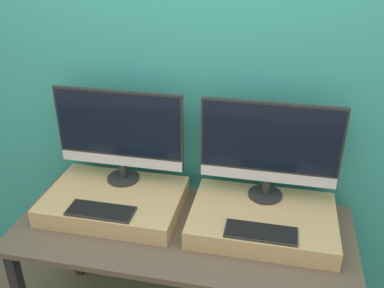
{
  "coord_description": "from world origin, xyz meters",
  "views": [
    {
      "loc": [
        0.4,
        -1.29,
        2.05
      ],
      "look_at": [
        0.0,
        0.58,
        1.07
      ],
      "focal_mm": 40.0,
      "sensor_mm": 36.0,
      "label": 1
    }
  ],
  "objects_px": {
    "monitor_left": "(119,132)",
    "keyboard_right": "(261,232)",
    "keyboard_left": "(101,211)",
    "monitor_right": "(270,146)"
  },
  "relations": [
    {
      "from": "keyboard_left",
      "to": "keyboard_right",
      "type": "height_order",
      "value": "same"
    },
    {
      "from": "keyboard_left",
      "to": "keyboard_right",
      "type": "distance_m",
      "value": 0.77
    },
    {
      "from": "monitor_right",
      "to": "keyboard_right",
      "type": "relative_size",
      "value": 2.07
    },
    {
      "from": "monitor_left",
      "to": "keyboard_left",
      "type": "bearing_deg",
      "value": -90.0
    },
    {
      "from": "monitor_right",
      "to": "keyboard_right",
      "type": "xyz_separation_m",
      "value": [
        -0.0,
        -0.31,
        -0.28
      ]
    },
    {
      "from": "monitor_right",
      "to": "keyboard_left",
      "type": "bearing_deg",
      "value": -158.06
    },
    {
      "from": "monitor_left",
      "to": "keyboard_right",
      "type": "bearing_deg",
      "value": -21.94
    },
    {
      "from": "keyboard_left",
      "to": "keyboard_right",
      "type": "bearing_deg",
      "value": 0.0
    },
    {
      "from": "keyboard_left",
      "to": "monitor_right",
      "type": "xyz_separation_m",
      "value": [
        0.77,
        0.31,
        0.28
      ]
    },
    {
      "from": "keyboard_left",
      "to": "monitor_right",
      "type": "height_order",
      "value": "monitor_right"
    }
  ]
}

